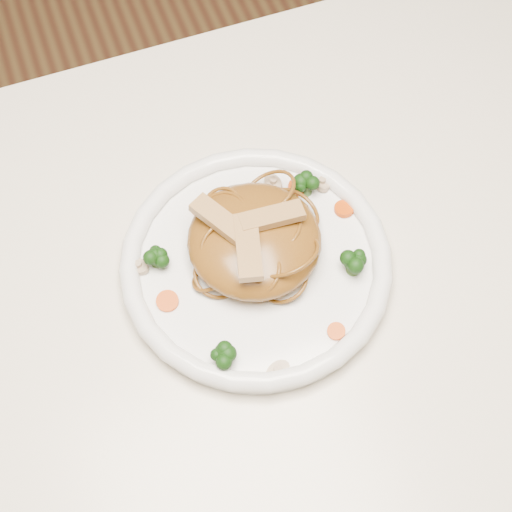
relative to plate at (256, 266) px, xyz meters
name	(u,v)px	position (x,y,z in m)	size (l,w,h in m)	color
ground	(248,494)	(-0.04, -0.07, -0.76)	(4.00, 4.00, 0.00)	#562F1D
table	(242,377)	(-0.04, -0.07, -0.11)	(1.20, 0.80, 0.75)	beige
plate	(256,266)	(0.00, 0.00, 0.00)	(0.27, 0.27, 0.02)	white
noodle_mound	(254,240)	(0.00, 0.01, 0.03)	(0.13, 0.13, 0.04)	brown
chicken_a	(272,217)	(0.02, 0.02, 0.06)	(0.06, 0.02, 0.01)	tan
chicken_b	(221,220)	(-0.02, 0.03, 0.06)	(0.06, 0.02, 0.01)	tan
chicken_c	(248,247)	(-0.01, -0.01, 0.06)	(0.07, 0.02, 0.01)	tan
broccoli_0	(306,183)	(0.08, 0.06, 0.03)	(0.03, 0.03, 0.03)	black
broccoli_1	(156,256)	(-0.09, 0.03, 0.02)	(0.02, 0.02, 0.03)	black
broccoli_2	(223,356)	(-0.06, -0.09, 0.02)	(0.03, 0.03, 0.03)	black
broccoli_3	(355,263)	(0.09, -0.04, 0.02)	(0.03, 0.03, 0.03)	black
carrot_0	(298,187)	(0.07, 0.07, 0.01)	(0.02, 0.02, 0.01)	#C53A07
carrot_1	(167,301)	(-0.10, -0.01, 0.01)	(0.02, 0.02, 0.01)	#C53A07
carrot_2	(344,209)	(0.11, 0.03, 0.01)	(0.02, 0.02, 0.01)	#C53A07
carrot_3	(200,208)	(-0.03, 0.08, 0.01)	(0.02, 0.02, 0.01)	#C53A07
carrot_4	(336,331)	(0.05, -0.10, 0.01)	(0.02, 0.02, 0.01)	#C53A07
mushroom_0	(278,371)	(-0.02, -0.12, 0.01)	(0.02, 0.02, 0.01)	#C5B693
mushroom_1	(322,183)	(0.10, 0.06, 0.01)	(0.02, 0.02, 0.01)	#C5B693
mushroom_2	(139,267)	(-0.11, 0.03, 0.01)	(0.02, 0.02, 0.01)	#C5B693
mushroom_3	(273,183)	(0.05, 0.08, 0.01)	(0.02, 0.02, 0.01)	#C5B693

